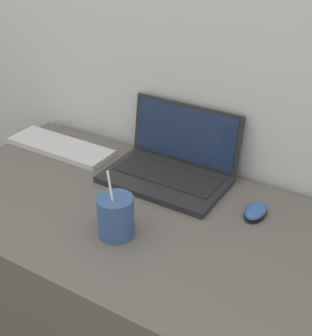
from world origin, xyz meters
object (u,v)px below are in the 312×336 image
object	(u,v)px
external_keyboard	(60,147)
drink_cup	(116,216)
laptop	(172,164)
computer_mouse	(256,211)

from	to	relation	value
external_keyboard	drink_cup	bearing A→B (deg)	-32.44
laptop	external_keyboard	distance (m)	0.43
computer_mouse	drink_cup	bearing A→B (deg)	-135.56
laptop	external_keyboard	world-z (taller)	laptop
laptop	computer_mouse	size ratio (longest dim) A/B	3.70
drink_cup	external_keyboard	bearing A→B (deg)	147.56
computer_mouse	external_keyboard	distance (m)	0.74
external_keyboard	laptop	bearing A→B (deg)	5.90
computer_mouse	laptop	bearing A→B (deg)	169.19
laptop	drink_cup	bearing A→B (deg)	-85.55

